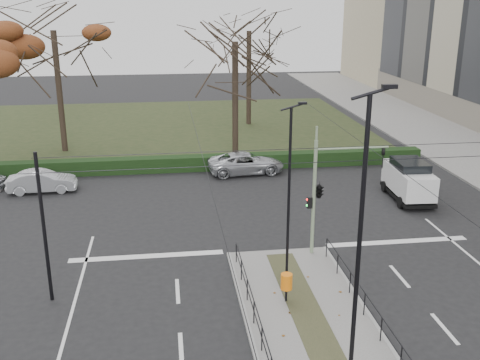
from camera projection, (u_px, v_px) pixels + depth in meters
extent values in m
plane|color=black|center=(303.00, 309.00, 21.35)|extent=(140.00, 140.00, 0.00)
cube|color=#605E5C|center=(321.00, 346.00, 18.97)|extent=(4.40, 15.00, 0.14)
cube|color=#605E5C|center=(458.00, 146.00, 44.35)|extent=(8.00, 90.00, 0.14)
cube|color=#222E17|center=(153.00, 128.00, 50.72)|extent=(38.00, 26.00, 0.10)
cube|color=black|center=(151.00, 165.00, 37.95)|extent=(38.00, 1.00, 1.00)
cylinder|color=black|center=(236.00, 253.00, 24.68)|extent=(0.04, 0.04, 0.90)
cylinder|color=black|center=(327.00, 247.00, 25.20)|extent=(0.04, 0.04, 0.90)
cylinder|color=black|center=(262.00, 327.00, 18.32)|extent=(0.04, 13.20, 0.04)
cylinder|color=black|center=(382.00, 318.00, 18.84)|extent=(0.04, 13.20, 0.04)
cylinder|color=black|center=(44.00, 229.00, 21.08)|extent=(0.14, 0.14, 6.00)
cylinder|color=black|center=(302.00, 163.00, 20.59)|extent=(20.00, 0.02, 0.02)
cylinder|color=black|center=(290.00, 149.00, 22.47)|extent=(20.00, 0.02, 0.02)
cylinder|color=black|center=(214.00, 200.00, 17.38)|extent=(0.02, 34.00, 0.02)
cylinder|color=black|center=(428.00, 190.00, 18.27)|extent=(0.02, 34.00, 0.02)
cylinder|color=gray|center=(314.00, 198.00, 24.92)|extent=(0.16, 0.16, 5.31)
cylinder|color=gray|center=(352.00, 148.00, 24.43)|extent=(3.27, 0.10, 0.10)
imported|color=black|center=(383.00, 158.00, 24.77)|extent=(0.19, 0.22, 0.92)
imported|color=black|center=(319.00, 189.00, 24.82)|extent=(0.92, 2.07, 0.82)
cube|color=black|center=(310.00, 203.00, 24.96)|extent=(0.22, 0.16, 0.51)
sphere|color=#FF0C0C|center=(308.00, 200.00, 24.90)|extent=(0.11, 0.11, 0.11)
sphere|color=#0CE533|center=(307.00, 205.00, 24.98)|extent=(0.11, 0.11, 0.11)
cylinder|color=black|center=(286.00, 295.00, 21.53)|extent=(0.09, 0.09, 0.56)
cylinder|color=orange|center=(287.00, 282.00, 21.36)|extent=(0.45, 0.45, 0.62)
cylinder|color=black|center=(359.00, 254.00, 15.45)|extent=(0.13, 0.13, 8.85)
cube|color=black|center=(390.00, 86.00, 14.09)|extent=(0.39, 0.15, 0.11)
cylinder|color=black|center=(289.00, 201.00, 21.63)|extent=(0.11, 0.11, 7.33)
cube|color=black|center=(302.00, 103.00, 20.50)|extent=(0.32, 0.13, 0.09)
imported|color=#ACAEB4|center=(42.00, 181.00, 34.00)|extent=(4.12, 1.60, 1.34)
imported|color=#ACAEB4|center=(246.00, 163.00, 37.63)|extent=(5.27, 2.81, 1.41)
cube|color=silver|center=(409.00, 180.00, 32.58)|extent=(2.05, 4.39, 1.39)
cube|color=black|center=(410.00, 166.00, 32.33)|extent=(1.79, 2.45, 0.65)
cube|color=black|center=(407.00, 194.00, 32.86)|extent=(2.09, 4.47, 0.18)
cylinder|color=black|center=(432.00, 202.00, 31.58)|extent=(0.26, 0.67, 0.66)
cylinder|color=black|center=(401.00, 203.00, 31.45)|extent=(0.26, 0.67, 0.66)
cylinder|color=black|center=(413.00, 186.00, 34.26)|extent=(0.26, 0.67, 0.66)
cylinder|color=black|center=(384.00, 186.00, 34.13)|extent=(0.26, 0.67, 0.66)
cylinder|color=black|center=(59.00, 92.00, 41.64)|extent=(0.44, 0.44, 8.94)
ellipsoid|color=#542813|center=(53.00, 30.00, 40.25)|extent=(9.70, 9.70, 5.62)
cylinder|color=black|center=(249.00, 78.00, 50.87)|extent=(0.44, 0.44, 8.36)
cylinder|color=black|center=(235.00, 101.00, 40.01)|extent=(0.44, 0.44, 8.28)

